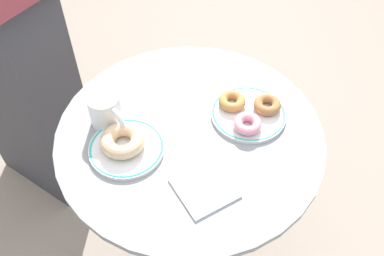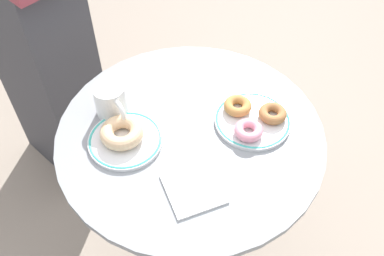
# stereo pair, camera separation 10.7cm
# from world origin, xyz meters

# --- Properties ---
(ground_plane) EXTENTS (7.00, 7.00, 0.02)m
(ground_plane) POSITION_xyz_m (0.00, 0.00, -0.01)
(ground_plane) COLOR gray
(cafe_table) EXTENTS (0.68, 0.68, 0.71)m
(cafe_table) POSITION_xyz_m (0.00, 0.00, 0.50)
(cafe_table) COLOR gray
(cafe_table) RESTS_ON ground
(plate_left) EXTENTS (0.19, 0.19, 0.01)m
(plate_left) POSITION_xyz_m (-0.16, 0.01, 0.72)
(plate_left) COLOR white
(plate_left) RESTS_ON cafe_table
(plate_right) EXTENTS (0.20, 0.20, 0.01)m
(plate_right) POSITION_xyz_m (0.16, -0.01, 0.72)
(plate_right) COLOR white
(plate_right) RESTS_ON cafe_table
(donut_glazed) EXTENTS (0.14, 0.14, 0.04)m
(donut_glazed) POSITION_xyz_m (-0.17, 0.02, 0.74)
(donut_glazed) COLOR #E0B789
(donut_glazed) RESTS_ON plate_left
(donut_cinnamon) EXTENTS (0.08, 0.08, 0.02)m
(donut_cinnamon) POSITION_xyz_m (0.21, -0.01, 0.74)
(donut_cinnamon) COLOR #A36B3D
(donut_cinnamon) RESTS_ON plate_right
(donut_old_fashioned) EXTENTS (0.09, 0.09, 0.02)m
(donut_old_fashioned) POSITION_xyz_m (0.14, 0.03, 0.74)
(donut_old_fashioned) COLOR #BC7F42
(donut_old_fashioned) RESTS_ON plate_right
(donut_pink_frosted) EXTENTS (0.10, 0.10, 0.02)m
(donut_pink_frosted) POSITION_xyz_m (0.14, -0.05, 0.74)
(donut_pink_frosted) COLOR pink
(donut_pink_frosted) RESTS_ON plate_right
(paper_napkin) EXTENTS (0.14, 0.14, 0.01)m
(paper_napkin) POSITION_xyz_m (-0.04, -0.17, 0.72)
(paper_napkin) COLOR white
(paper_napkin) RESTS_ON cafe_table
(coffee_mug) EXTENTS (0.08, 0.12, 0.09)m
(coffee_mug) POSITION_xyz_m (-0.18, 0.11, 0.76)
(coffee_mug) COLOR white
(coffee_mug) RESTS_ON cafe_table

